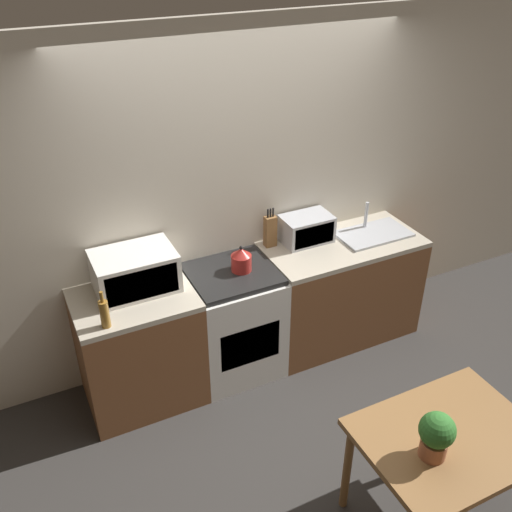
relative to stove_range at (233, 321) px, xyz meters
name	(u,v)px	position (x,y,z in m)	size (l,w,h in m)	color
ground_plane	(307,422)	(0.23, -0.78, -0.45)	(16.00, 16.00, 0.00)	#33302D
wall_back	(240,198)	(0.23, 0.34, 0.85)	(10.00, 0.06, 2.60)	beige
counter_left_run	(140,348)	(-0.74, 0.00, 0.00)	(0.83, 0.62, 0.90)	brown
counter_right_run	(339,289)	(0.97, 0.00, 0.00)	(1.28, 0.62, 0.90)	brown
stove_range	(233,321)	(0.00, 0.00, 0.00)	(0.65, 0.62, 0.90)	silver
kettle	(241,260)	(0.07, -0.01, 0.54)	(0.15, 0.15, 0.20)	maroon
microwave	(135,271)	(-0.68, 0.10, 0.59)	(0.56, 0.38, 0.28)	silver
bottle	(104,313)	(-0.97, -0.23, 0.55)	(0.06, 0.06, 0.26)	olive
knife_block	(270,231)	(0.42, 0.22, 0.58)	(0.09, 0.06, 0.32)	brown
toaster_oven	(307,229)	(0.71, 0.16, 0.56)	(0.39, 0.26, 0.22)	#ADAFB5
sink_basin	(373,233)	(1.25, 0.01, 0.47)	(0.59, 0.34, 0.24)	#ADAFB5
dining_table	(448,447)	(0.51, -1.76, 0.18)	(0.97, 0.74, 0.72)	brown
potted_plant	(436,434)	(0.33, -1.81, 0.43)	(0.19, 0.19, 0.28)	#9E5B3D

